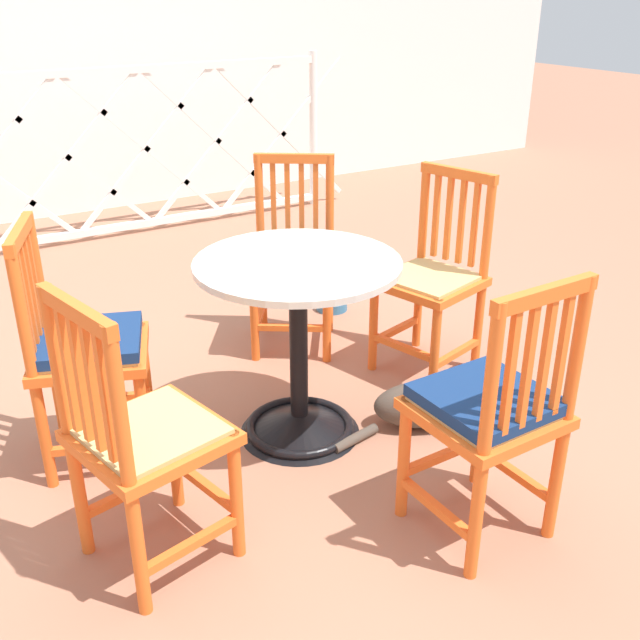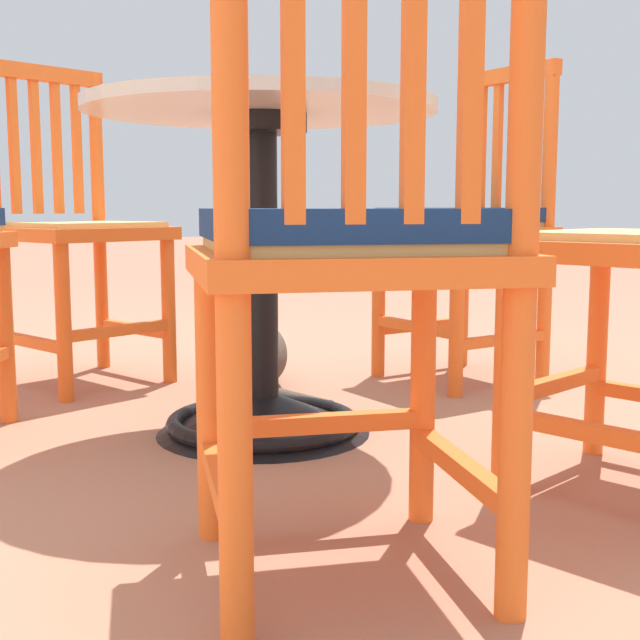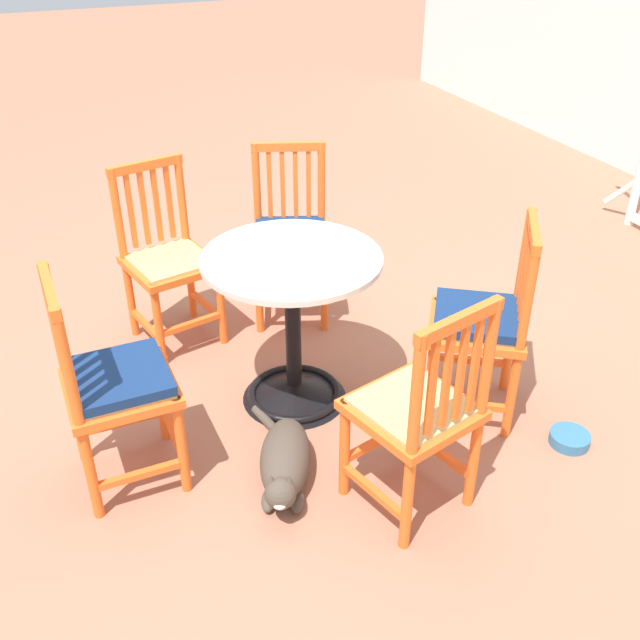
{
  "view_description": "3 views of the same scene",
  "coord_description": "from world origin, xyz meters",
  "px_view_note": "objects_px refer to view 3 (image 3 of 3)",
  "views": [
    {
      "loc": [
        -1.08,
        -2.18,
        1.64
      ],
      "look_at": [
        0.27,
        0.05,
        0.45
      ],
      "focal_mm": 41.31,
      "sensor_mm": 36.0,
      "label": 1
    },
    {
      "loc": [
        -1.5,
        0.89,
        0.51
      ],
      "look_at": [
        -0.0,
        -0.06,
        0.27
      ],
      "focal_mm": 47.69,
      "sensor_mm": 36.0,
      "label": 2
    },
    {
      "loc": [
        2.68,
        -0.94,
        2.08
      ],
      "look_at": [
        0.26,
        0.08,
        0.47
      ],
      "focal_mm": 40.97,
      "sensor_mm": 36.0,
      "label": 3
    }
  ],
  "objects_px": {
    "orange_chair_facing_out": "(482,323)",
    "orange_chair_tucked_in": "(418,413)",
    "cafe_table": "(293,346)",
    "orange_chair_by_planter": "(290,238)",
    "orange_chair_at_corner": "(168,262)",
    "pet_water_bowl": "(570,439)",
    "orange_chair_near_fence": "(114,386)",
    "tabby_cat": "(284,464)"
  },
  "relations": [
    {
      "from": "tabby_cat",
      "to": "pet_water_bowl",
      "type": "bearing_deg",
      "value": 78.27
    },
    {
      "from": "orange_chair_near_fence",
      "to": "tabby_cat",
      "type": "xyz_separation_m",
      "value": [
        0.28,
        0.56,
        -0.35
      ]
    },
    {
      "from": "orange_chair_near_fence",
      "to": "pet_water_bowl",
      "type": "xyz_separation_m",
      "value": [
        0.53,
        1.76,
        -0.42
      ]
    },
    {
      "from": "orange_chair_near_fence",
      "to": "orange_chair_facing_out",
      "type": "bearing_deg",
      "value": 84.18
    },
    {
      "from": "orange_chair_tucked_in",
      "to": "pet_water_bowl",
      "type": "bearing_deg",
      "value": 92.64
    },
    {
      "from": "orange_chair_facing_out",
      "to": "orange_chair_by_planter",
      "type": "distance_m",
      "value": 1.2
    },
    {
      "from": "orange_chair_at_corner",
      "to": "orange_chair_near_fence",
      "type": "xyz_separation_m",
      "value": [
        0.96,
        -0.42,
        0.01
      ]
    },
    {
      "from": "orange_chair_tucked_in",
      "to": "tabby_cat",
      "type": "xyz_separation_m",
      "value": [
        -0.29,
        -0.41,
        -0.34
      ]
    },
    {
      "from": "orange_chair_facing_out",
      "to": "orange_chair_tucked_in",
      "type": "bearing_deg",
      "value": -52.62
    },
    {
      "from": "orange_chair_by_planter",
      "to": "orange_chair_tucked_in",
      "type": "xyz_separation_m",
      "value": [
        1.52,
        -0.09,
        -0.01
      ]
    },
    {
      "from": "orange_chair_at_corner",
      "to": "pet_water_bowl",
      "type": "height_order",
      "value": "orange_chair_at_corner"
    },
    {
      "from": "orange_chair_at_corner",
      "to": "orange_chair_tucked_in",
      "type": "relative_size",
      "value": 1.0
    },
    {
      "from": "orange_chair_at_corner",
      "to": "pet_water_bowl",
      "type": "xyz_separation_m",
      "value": [
        1.49,
        1.34,
        -0.41
      ]
    },
    {
      "from": "orange_chair_by_planter",
      "to": "orange_chair_at_corner",
      "type": "height_order",
      "value": "same"
    },
    {
      "from": "pet_water_bowl",
      "to": "cafe_table",
      "type": "bearing_deg",
      "value": -127.85
    },
    {
      "from": "orange_chair_facing_out",
      "to": "orange_chair_by_planter",
      "type": "bearing_deg",
      "value": -157.91
    },
    {
      "from": "orange_chair_at_corner",
      "to": "orange_chair_by_planter",
      "type": "bearing_deg",
      "value": 89.59
    },
    {
      "from": "orange_chair_by_planter",
      "to": "orange_chair_near_fence",
      "type": "distance_m",
      "value": 1.43
    },
    {
      "from": "tabby_cat",
      "to": "orange_chair_at_corner",
      "type": "bearing_deg",
      "value": -173.36
    },
    {
      "from": "tabby_cat",
      "to": "pet_water_bowl",
      "type": "distance_m",
      "value": 1.23
    },
    {
      "from": "orange_chair_facing_out",
      "to": "orange_chair_tucked_in",
      "type": "distance_m",
      "value": 0.68
    },
    {
      "from": "orange_chair_facing_out",
      "to": "tabby_cat",
      "type": "xyz_separation_m",
      "value": [
        0.13,
        -0.95,
        -0.35
      ]
    },
    {
      "from": "cafe_table",
      "to": "tabby_cat",
      "type": "bearing_deg",
      "value": -24.73
    },
    {
      "from": "orange_chair_by_planter",
      "to": "tabby_cat",
      "type": "bearing_deg",
      "value": -22.12
    },
    {
      "from": "orange_chair_by_planter",
      "to": "orange_chair_near_fence",
      "type": "bearing_deg",
      "value": -48.2
    },
    {
      "from": "cafe_table",
      "to": "orange_chair_near_fence",
      "type": "xyz_separation_m",
      "value": [
        0.22,
        -0.8,
        0.16
      ]
    },
    {
      "from": "cafe_table",
      "to": "orange_chair_tucked_in",
      "type": "relative_size",
      "value": 0.83
    },
    {
      "from": "cafe_table",
      "to": "tabby_cat",
      "type": "relative_size",
      "value": 1.04
    },
    {
      "from": "cafe_table",
      "to": "orange_chair_tucked_in",
      "type": "bearing_deg",
      "value": 12.81
    },
    {
      "from": "orange_chair_near_fence",
      "to": "orange_chair_by_planter",
      "type": "bearing_deg",
      "value": 131.8
    },
    {
      "from": "orange_chair_by_planter",
      "to": "orange_chair_near_fence",
      "type": "height_order",
      "value": "same"
    },
    {
      "from": "orange_chair_near_fence",
      "to": "orange_chair_tucked_in",
      "type": "bearing_deg",
      "value": 59.81
    },
    {
      "from": "orange_chair_facing_out",
      "to": "orange_chair_tucked_in",
      "type": "height_order",
      "value": "same"
    },
    {
      "from": "tabby_cat",
      "to": "cafe_table",
      "type": "bearing_deg",
      "value": 155.27
    },
    {
      "from": "orange_chair_facing_out",
      "to": "orange_chair_tucked_in",
      "type": "relative_size",
      "value": 1.0
    },
    {
      "from": "orange_chair_facing_out",
      "to": "pet_water_bowl",
      "type": "bearing_deg",
      "value": 33.43
    },
    {
      "from": "orange_chair_by_planter",
      "to": "orange_chair_at_corner",
      "type": "distance_m",
      "value": 0.65
    },
    {
      "from": "orange_chair_at_corner",
      "to": "tabby_cat",
      "type": "xyz_separation_m",
      "value": [
        1.24,
        0.14,
        -0.34
      ]
    },
    {
      "from": "orange_chair_tucked_in",
      "to": "pet_water_bowl",
      "type": "relative_size",
      "value": 5.36
    },
    {
      "from": "orange_chair_by_planter",
      "to": "orange_chair_facing_out",
      "type": "bearing_deg",
      "value": 22.09
    },
    {
      "from": "orange_chair_by_planter",
      "to": "orange_chair_at_corner",
      "type": "bearing_deg",
      "value": -90.41
    },
    {
      "from": "orange_chair_at_corner",
      "to": "pet_water_bowl",
      "type": "bearing_deg",
      "value": 42.08
    }
  ]
}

